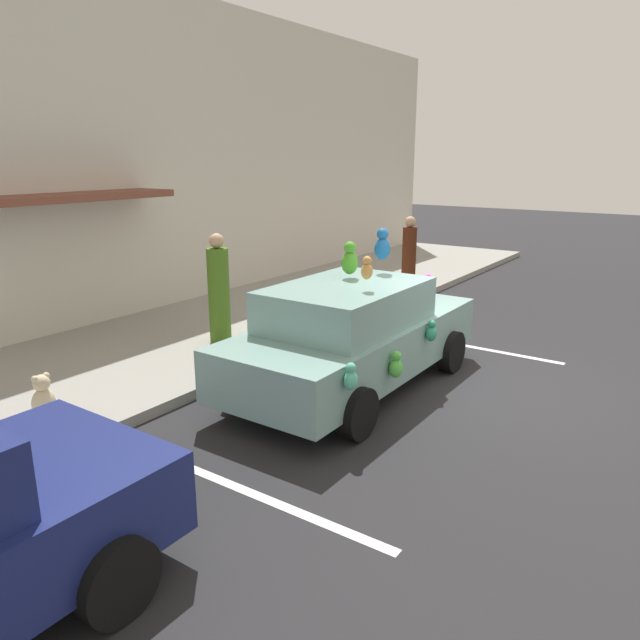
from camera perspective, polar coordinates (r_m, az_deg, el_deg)
ground_plane at (r=8.90m, az=14.82°, el=-6.26°), size 60.00×60.00×0.00m
sidewalk at (r=11.43m, az=-9.29°, el=-0.69°), size 24.00×4.00×0.15m
storefront_building at (r=12.57m, az=-17.31°, el=14.70°), size 24.00×1.25×6.40m
parking_stripe_front at (r=10.78m, az=13.11°, el=-2.29°), size 0.12×3.60×0.01m
parking_stripe_rear at (r=6.25m, az=-7.82°, el=-15.66°), size 0.12×3.60×0.01m
plush_covered_car at (r=8.36m, az=3.21°, el=-1.36°), size 4.45×2.06×2.21m
teddy_bear_on_sidewalk at (r=7.97m, az=-25.03°, el=-6.72°), size 0.29×0.24×0.55m
pedestrian_near_shopfront at (r=14.07m, az=8.54°, el=6.11°), size 0.33×0.33×1.73m
pedestrian_walking_past at (r=10.11m, az=-9.68°, el=2.65°), size 0.36×0.36×1.85m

